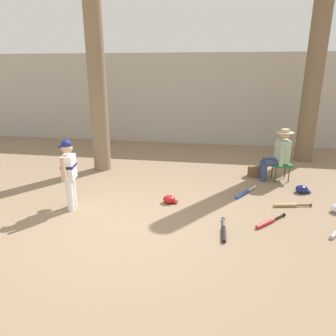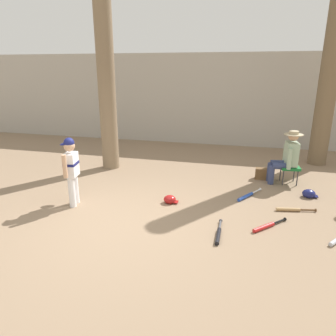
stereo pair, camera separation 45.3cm
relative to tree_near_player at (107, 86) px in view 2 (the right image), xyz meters
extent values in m
plane|color=#897056|center=(1.45, -2.90, -2.08)|extent=(60.00, 60.00, 0.00)
cube|color=#ADA89E|center=(1.45, 3.42, -0.60)|extent=(18.00, 0.36, 2.97)
cylinder|color=#7F6B51|center=(0.00, 0.00, 0.29)|extent=(0.43, 0.43, 4.75)
cone|color=#7F6B51|center=(0.00, 0.00, -2.08)|extent=(0.68, 0.68, 0.26)
cylinder|color=brown|center=(5.30, 1.70, 0.81)|extent=(0.47, 0.47, 5.79)
cone|color=brown|center=(5.30, 1.70, -2.08)|extent=(0.65, 0.65, 0.28)
cylinder|color=white|center=(0.32, -2.45, -1.79)|extent=(0.12, 0.12, 0.58)
cylinder|color=white|center=(0.29, -2.27, -1.79)|extent=(0.12, 0.12, 0.58)
cube|color=white|center=(0.31, -2.36, -1.28)|extent=(0.25, 0.33, 0.44)
cube|color=navy|center=(0.31, -2.36, -1.26)|extent=(0.26, 0.34, 0.05)
sphere|color=tan|center=(0.31, -2.36, -0.93)|extent=(0.20, 0.20, 0.20)
sphere|color=navy|center=(0.31, -2.36, -0.87)|extent=(0.19, 0.19, 0.19)
cube|color=navy|center=(0.22, -2.37, -0.90)|extent=(0.12, 0.16, 0.02)
cylinder|color=tan|center=(0.33, -2.60, -1.24)|extent=(0.09, 0.09, 0.42)
cylinder|color=tan|center=(0.23, -2.16, -1.36)|extent=(0.09, 0.09, 0.40)
ellipsoid|color=#AD472D|center=(0.17, -2.15, -1.52)|extent=(0.24, 0.16, 0.18)
cube|color=#196B2D|center=(4.39, -0.12, -1.70)|extent=(0.44, 0.44, 0.06)
cylinder|color=#333338|center=(4.25, -0.29, -1.89)|extent=(0.02, 0.02, 0.38)
cylinder|color=#333338|center=(4.22, 0.01, -1.89)|extent=(0.02, 0.02, 0.38)
cylinder|color=#333338|center=(4.55, -0.25, -1.89)|extent=(0.02, 0.02, 0.38)
cylinder|color=#333338|center=(4.52, 0.04, -1.89)|extent=(0.02, 0.02, 0.38)
cylinder|color=navy|center=(4.00, -0.26, -1.87)|extent=(0.13, 0.13, 0.43)
cylinder|color=navy|center=(3.98, -0.07, -1.87)|extent=(0.13, 0.13, 0.43)
cylinder|color=navy|center=(4.20, -0.24, -1.65)|extent=(0.41, 0.19, 0.15)
cylinder|color=navy|center=(4.18, -0.04, -1.65)|extent=(0.41, 0.19, 0.15)
cube|color=#99B293|center=(4.39, -0.12, -1.39)|extent=(0.28, 0.38, 0.52)
cylinder|color=#99B293|center=(4.33, -0.35, -1.45)|extent=(0.10, 0.10, 0.46)
cylinder|color=#99B293|center=(4.28, 0.09, -1.45)|extent=(0.10, 0.10, 0.46)
sphere|color=tan|center=(4.39, -0.12, -0.99)|extent=(0.22, 0.22, 0.22)
cylinder|color=tan|center=(4.39, -0.12, -0.96)|extent=(0.40, 0.40, 0.02)
cylinder|color=tan|center=(4.39, -0.12, -0.93)|extent=(0.20, 0.20, 0.09)
cube|color=brown|center=(3.83, 0.02, -1.95)|extent=(0.35, 0.20, 0.26)
cylinder|color=#2347AD|center=(3.47, -1.24, -2.05)|extent=(0.31, 0.45, 0.07)
cylinder|color=silver|center=(3.68, -0.90, -2.05)|extent=(0.20, 0.29, 0.03)
cylinder|color=silver|center=(3.76, -0.76, -2.05)|extent=(0.06, 0.04, 0.06)
cylinder|color=tan|center=(4.23, -1.66, -2.05)|extent=(0.43, 0.14, 0.07)
cylinder|color=brown|center=(4.58, -1.59, -2.05)|extent=(0.28, 0.08, 0.03)
cylinder|color=brown|center=(4.72, -1.57, -2.05)|extent=(0.03, 0.06, 0.06)
cylinder|color=red|center=(3.78, -2.47, -2.05)|extent=(0.36, 0.38, 0.07)
cylinder|color=black|center=(4.03, -2.19, -2.05)|extent=(0.23, 0.24, 0.03)
cylinder|color=black|center=(4.14, -2.08, -2.05)|extent=(0.05, 0.05, 0.06)
cylinder|color=black|center=(3.09, -2.93, -2.05)|extent=(0.07, 0.45, 0.07)
cylinder|color=#4C4C51|center=(3.08, -2.56, -2.05)|extent=(0.04, 0.30, 0.03)
cylinder|color=#4C4C51|center=(3.08, -2.41, -2.05)|extent=(0.06, 0.02, 0.06)
ellipsoid|color=#A81919|center=(2.05, -1.83, -2.01)|extent=(0.24, 0.22, 0.16)
cube|color=#A81919|center=(2.16, -1.83, -2.05)|extent=(0.10, 0.12, 0.02)
ellipsoid|color=navy|center=(4.70, -0.87, -2.01)|extent=(0.26, 0.23, 0.17)
cube|color=navy|center=(4.83, -0.87, -2.05)|extent=(0.10, 0.13, 0.02)
camera|label=1|loc=(2.94, -7.30, 0.40)|focal=33.26mm
camera|label=2|loc=(3.39, -7.20, 0.40)|focal=33.26mm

